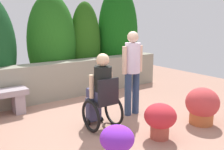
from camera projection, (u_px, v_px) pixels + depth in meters
name	position (u px, v px, depth m)	size (l,w,h in m)	color
ground_plane	(97.00, 125.00, 4.56)	(10.74, 10.74, 0.00)	#A47966
stone_retaining_wall	(52.00, 81.00, 6.03)	(6.31, 0.42, 0.88)	gray
hedge_backdrop	(36.00, 43.00, 6.23)	(6.73, 1.16, 2.90)	#205522
person_in_wheelchair	(101.00, 94.00, 4.35)	(0.53, 0.66, 1.33)	black
person_standing_companion	(132.00, 68.00, 4.93)	(0.49, 0.30, 1.66)	navy
flower_pot_purple_near	(160.00, 119.00, 4.01)	(0.52, 0.52, 0.58)	#AA493B
flower_pot_terracotta_by_wall	(202.00, 105.00, 4.58)	(0.60, 0.60, 0.68)	#BB5F33
flower_pot_small_foreground	(117.00, 143.00, 3.22)	(0.45, 0.45, 0.56)	#B84D2D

